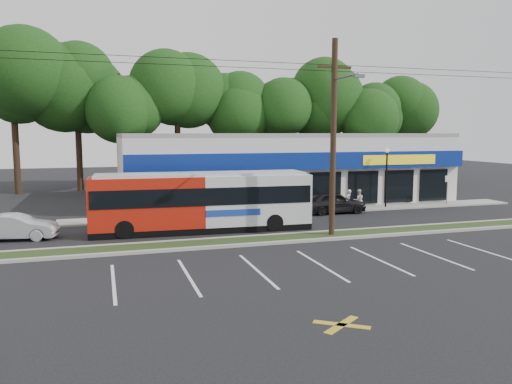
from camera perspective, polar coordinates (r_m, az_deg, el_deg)
The scene contains 15 objects.
ground at distance 24.18m, azimuth 3.21°, elevation -6.00°, with size 120.00×120.00×0.00m, color black.
grass_strip at distance 25.08m, azimuth 2.41°, elevation -5.38°, with size 40.00×1.60×0.12m, color #243415.
curb_south at distance 24.30m, azimuth 3.09°, elevation -5.76°, with size 40.00×0.25×0.14m, color #9E9E93.
curb_north at distance 25.86m, azimuth 1.78°, elevation -4.99°, with size 40.00×0.25×0.14m, color #9E9E93.
sidewalk at distance 34.21m, azimuth 5.81°, elevation -2.16°, with size 32.00×2.20×0.10m, color #9E9E93.
strip_mall at distance 40.50m, azimuth 2.69°, elevation 2.96°, with size 25.00×12.55×5.30m.
utility_pole at distance 25.54m, azimuth 8.57°, elevation 6.87°, with size 50.00×2.77×10.00m.
lamp_post at distance 36.49m, azimuth 14.70°, elevation 2.36°, with size 0.30×0.30×4.25m.
sign_post at distance 39.27m, azimuth 21.03°, elevation 0.79°, with size 0.45×0.10×2.23m.
tree_line at distance 49.72m, azimuth -2.95°, elevation 10.31°, with size 46.76×6.76×11.83m.
metrobus at distance 27.33m, azimuth -6.14°, elevation -0.94°, with size 11.98×3.10×3.19m.
car_dark at distance 33.64m, azimuth 8.85°, elevation -1.18°, with size 1.73×4.31×1.47m, color black.
car_silver at distance 27.76m, azimuth -25.75°, elevation -3.63°, with size 1.38×3.95×1.30m, color #B5B8BE.
pedestrian_a at distance 34.48m, azimuth 10.51°, elevation -0.97°, with size 0.55×0.36×1.52m, color silver.
pedestrian_b at distance 34.45m, azimuth 11.63°, elevation -0.98°, with size 0.76×0.59×1.55m, color beige.
Camera 1 is at (-8.25, -22.09, 5.34)m, focal length 35.00 mm.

